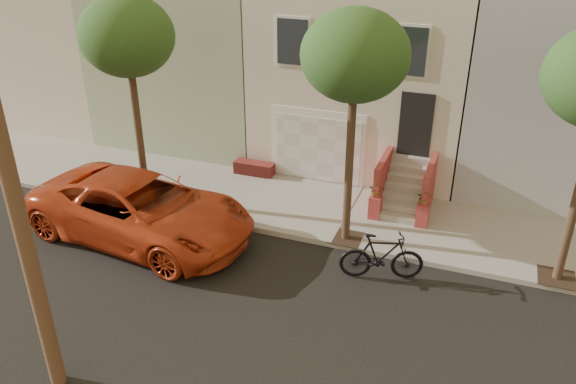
% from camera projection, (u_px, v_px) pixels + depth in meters
% --- Properties ---
extents(ground, '(90.00, 90.00, 0.00)m').
position_uv_depth(ground, '(259.00, 318.00, 13.21)').
color(ground, black).
rests_on(ground, ground).
extents(sidewalk, '(40.00, 3.70, 0.15)m').
position_uv_depth(sidewalk, '(326.00, 211.00, 17.65)').
color(sidewalk, gray).
rests_on(sidewalk, ground).
extents(house_row, '(33.10, 11.70, 7.00)m').
position_uv_depth(house_row, '(376.00, 54.00, 20.90)').
color(house_row, beige).
rests_on(house_row, sidewalk).
extents(tree_left, '(2.70, 2.57, 6.30)m').
position_uv_depth(tree_left, '(127.00, 37.00, 15.80)').
color(tree_left, '#2D2116').
rests_on(tree_left, sidewalk).
extents(tree_mid, '(2.70, 2.57, 6.30)m').
position_uv_depth(tree_mid, '(355.00, 57.00, 13.78)').
color(tree_mid, '#2D2116').
rests_on(tree_mid, sidewalk).
extents(pickup_truck, '(6.85, 3.71, 1.82)m').
position_uv_depth(pickup_truck, '(141.00, 209.00, 16.01)').
color(pickup_truck, '#B33716').
rests_on(pickup_truck, ground).
extents(motorcycle, '(2.21, 1.21, 1.28)m').
position_uv_depth(motorcycle, '(382.00, 256.00, 14.36)').
color(motorcycle, black).
rests_on(motorcycle, ground).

